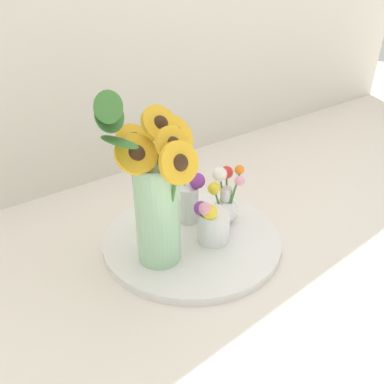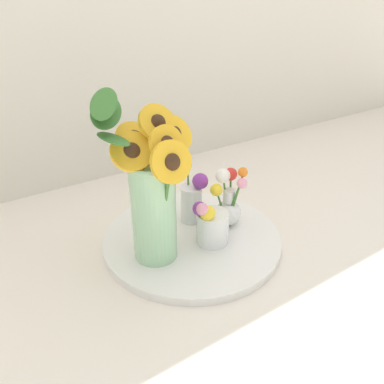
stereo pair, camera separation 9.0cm
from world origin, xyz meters
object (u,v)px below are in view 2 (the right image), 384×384
(vase_small_center, at_px, (211,224))
(vase_bulb_right, at_px, (228,201))
(vase_small_back, at_px, (192,196))
(serving_tray, at_px, (192,238))
(mason_jar_sunflowers, at_px, (152,192))

(vase_small_center, height_order, vase_bulb_right, vase_bulb_right)
(vase_small_center, relative_size, vase_small_back, 0.71)
(serving_tray, relative_size, vase_small_center, 3.72)
(vase_small_center, distance_m, vase_small_back, 0.12)
(serving_tray, xyz_separation_m, vase_small_center, (0.02, -0.05, 0.06))
(serving_tray, bearing_deg, vase_small_center, -64.28)
(mason_jar_sunflowers, xyz_separation_m, vase_bulb_right, (0.23, 0.01, -0.10))
(serving_tray, height_order, mason_jar_sunflowers, mason_jar_sunflowers)
(serving_tray, distance_m, vase_bulb_right, 0.14)
(vase_small_center, xyz_separation_m, vase_bulb_right, (0.09, 0.04, 0.02))
(mason_jar_sunflowers, height_order, vase_small_center, mason_jar_sunflowers)
(vase_bulb_right, relative_size, vase_small_back, 0.97)
(mason_jar_sunflowers, height_order, vase_small_back, mason_jar_sunflowers)
(vase_bulb_right, xyz_separation_m, vase_small_back, (-0.07, 0.07, 0.00))
(vase_small_center, bearing_deg, mason_jar_sunflowers, 167.11)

